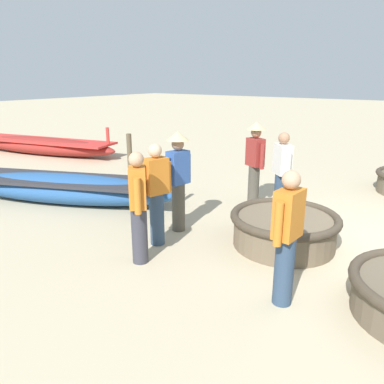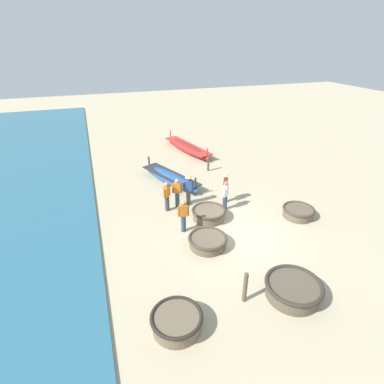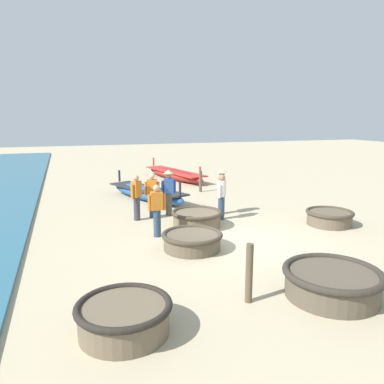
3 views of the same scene
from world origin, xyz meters
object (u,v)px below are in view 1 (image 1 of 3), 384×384
fisherman_crouching (178,175)px  fisherman_hauling (138,206)px  long_boat_green_hull (43,145)px  fisherman_by_coracle (156,192)px  coracle_weathered (284,228)px  mooring_post_mid_beach (130,152)px  long_boat_white_hull (66,188)px  fisherman_with_hat (255,159)px  fisherman_standing_left (287,236)px  fisherman_standing_right (281,173)px

fisherman_crouching → fisherman_hauling: 1.25m
long_boat_green_hull → fisherman_hauling: bearing=-114.9°
fisherman_by_coracle → fisherman_crouching: bearing=6.4°
coracle_weathered → fisherman_hauling: fisherman_hauling is taller
fisherman_crouching → coracle_weathered: bearing=-74.3°
long_boat_green_hull → mooring_post_mid_beach: bearing=-88.1°
long_boat_white_hull → mooring_post_mid_beach: size_ratio=4.75×
mooring_post_mid_beach → long_boat_white_hull: bearing=-161.2°
long_boat_green_hull → fisherman_with_hat: (-0.58, -8.10, 0.66)m
fisherman_crouching → fisherman_standing_left: bearing=-113.6°
coracle_weathered → fisherman_with_hat: (1.42, 1.25, 0.67)m
long_boat_white_hull → fisherman_hauling: size_ratio=3.04×
coracle_weathered → fisherman_standing_right: fisherman_standing_right is taller
coracle_weathered → fisherman_standing_left: bearing=-157.7°
fisherman_with_hat → fisherman_standing_right: bearing=-114.5°
fisherman_standing_right → mooring_post_mid_beach: bearing=78.0°
coracle_weathered → long_boat_green_hull: long_boat_green_hull is taller
long_boat_white_hull → fisherman_hauling: bearing=-108.4°
long_boat_white_hull → fisherman_standing_right: (1.77, -3.91, 0.52)m
long_boat_green_hull → fisherman_by_coracle: (-3.09, -7.74, 0.54)m
fisherman_crouching → fisherman_by_coracle: (-0.62, -0.07, -0.12)m
fisherman_hauling → mooring_post_mid_beach: 5.55m
long_boat_white_hull → mooring_post_mid_beach: bearing=18.8°
mooring_post_mid_beach → coracle_weathered: bearing=-111.5°
fisherman_standing_right → fisherman_crouching: bearing=144.4°
fisherman_crouching → fisherman_by_coracle: size_ratio=1.06×
long_boat_green_hull → fisherman_by_coracle: 8.35m
fisherman_standing_left → fisherman_with_hat: size_ratio=0.94×
mooring_post_mid_beach → fisherman_by_coracle: bearing=-130.2°
long_boat_white_hull → fisherman_standing_left: fisherman_standing_left is taller
coracle_weathered → long_boat_white_hull: bearing=98.6°
coracle_weathered → fisherman_crouching: fisherman_crouching is taller
fisherman_crouching → fisherman_standing_right: bearing=-35.6°
coracle_weathered → fisherman_hauling: (-1.69, 1.41, 0.55)m
long_boat_green_hull → fisherman_hauling: fisherman_hauling is taller
coracle_weathered → mooring_post_mid_beach: (2.13, 5.42, 0.22)m
long_boat_white_hull → long_boat_green_hull: bearing=61.3°
coracle_weathered → fisherman_with_hat: bearing=41.4°
mooring_post_mid_beach → fisherman_crouching: bearing=-124.8°
fisherman_crouching → fisherman_standing_left: 2.49m
long_boat_white_hull → fisherman_standing_right: 4.33m
fisherman_standing_right → fisherman_with_hat: 0.77m
coracle_weathered → fisherman_hauling: 2.27m
fisherman_with_hat → mooring_post_mid_beach: size_ratio=1.66×
fisherman_hauling → mooring_post_mid_beach: (3.82, 4.01, -0.33)m
coracle_weathered → fisherman_standing_right: bearing=26.6°
fisherman_with_hat → fisherman_by_coracle: bearing=171.9°
coracle_weathered → fisherman_hauling: bearing=140.2°
long_boat_green_hull → fisherman_standing_left: fisherman_standing_left is taller
long_boat_white_hull → fisherman_crouching: fisherman_crouching is taller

